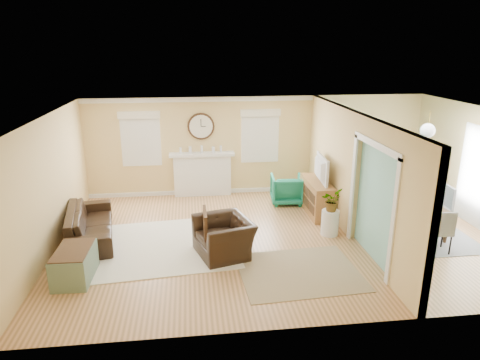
# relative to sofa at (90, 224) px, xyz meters

# --- Properties ---
(floor) EXTENTS (9.00, 9.00, 0.00)m
(floor) POSITION_rel_sofa_xyz_m (3.92, -0.42, -0.32)
(floor) COLOR olive
(floor) RESTS_ON ground
(wall_back) EXTENTS (9.00, 0.02, 2.60)m
(wall_back) POSITION_rel_sofa_xyz_m (3.92, 2.58, 0.98)
(wall_back) COLOR #E2C37A
(wall_back) RESTS_ON ground
(wall_front) EXTENTS (9.00, 0.02, 2.60)m
(wall_front) POSITION_rel_sofa_xyz_m (3.92, -3.42, 0.98)
(wall_front) COLOR #E2C37A
(wall_front) RESTS_ON ground
(wall_left) EXTENTS (0.02, 6.00, 2.60)m
(wall_left) POSITION_rel_sofa_xyz_m (-0.58, -0.42, 0.98)
(wall_left) COLOR #E2C37A
(wall_left) RESTS_ON ground
(ceiling) EXTENTS (9.00, 6.00, 0.02)m
(ceiling) POSITION_rel_sofa_xyz_m (3.92, -0.42, 2.28)
(ceiling) COLOR white
(ceiling) RESTS_ON wall_back
(partition) EXTENTS (0.17, 6.00, 2.60)m
(partition) POSITION_rel_sofa_xyz_m (5.43, -0.14, 1.03)
(partition) COLOR #E2C37A
(partition) RESTS_ON ground
(fireplace) EXTENTS (1.70, 0.30, 1.17)m
(fireplace) POSITION_rel_sofa_xyz_m (2.42, 2.46, 0.27)
(fireplace) COLOR white
(fireplace) RESTS_ON ground
(wall_clock) EXTENTS (0.70, 0.07, 0.70)m
(wall_clock) POSITION_rel_sofa_xyz_m (2.42, 2.54, 1.53)
(wall_clock) COLOR #462D1A
(wall_clock) RESTS_ON wall_back
(window_left) EXTENTS (1.05, 0.13, 1.42)m
(window_left) POSITION_rel_sofa_xyz_m (0.87, 2.53, 1.34)
(window_left) COLOR white
(window_left) RESTS_ON wall_back
(window_right) EXTENTS (1.05, 0.13, 1.42)m
(window_right) POSITION_rel_sofa_xyz_m (3.97, 2.53, 1.34)
(window_right) COLOR white
(window_right) RESTS_ON wall_back
(pendant) EXTENTS (0.30, 0.30, 0.55)m
(pendant) POSITION_rel_sofa_xyz_m (6.92, -0.42, 1.88)
(pendant) COLOR gold
(pendant) RESTS_ON ceiling
(rug_cream) EXTENTS (3.14, 2.79, 0.02)m
(rug_cream) POSITION_rel_sofa_xyz_m (1.46, -0.54, -0.32)
(rug_cream) COLOR beige
(rug_cream) RESTS_ON floor
(rug_jute) EXTENTS (2.19, 1.83, 0.01)m
(rug_jute) POSITION_rel_sofa_xyz_m (3.97, -1.88, -0.32)
(rug_jute) COLOR tan
(rug_jute) RESTS_ON floor
(rug_grey) EXTENTS (2.25, 2.81, 0.01)m
(rug_grey) POSITION_rel_sofa_xyz_m (6.76, -0.27, -0.32)
(rug_grey) COLOR gray
(rug_grey) RESTS_ON floor
(sofa) EXTENTS (1.23, 2.33, 0.65)m
(sofa) POSITION_rel_sofa_xyz_m (0.00, 0.00, 0.00)
(sofa) COLOR black
(sofa) RESTS_ON floor
(eames_chair) EXTENTS (1.23, 1.32, 0.71)m
(eames_chair) POSITION_rel_sofa_xyz_m (2.70, -1.02, 0.03)
(eames_chair) COLOR black
(eames_chair) RESTS_ON floor
(green_chair) EXTENTS (0.84, 0.86, 0.72)m
(green_chair) POSITION_rel_sofa_xyz_m (4.52, 1.60, 0.04)
(green_chair) COLOR #187350
(green_chair) RESTS_ON floor
(trunk) EXTENTS (0.61, 0.97, 0.55)m
(trunk) POSITION_rel_sofa_xyz_m (0.08, -1.64, -0.05)
(trunk) COLOR slate
(trunk) RESTS_ON floor
(credenza) EXTENTS (0.49, 1.43, 0.80)m
(credenza) POSITION_rel_sofa_xyz_m (5.08, 0.83, 0.08)
(credenza) COLOR #A3723E
(credenza) RESTS_ON floor
(tv) EXTENTS (0.22, 1.07, 0.61)m
(tv) POSITION_rel_sofa_xyz_m (5.06, 0.83, 0.78)
(tv) COLOR black
(tv) RESTS_ON credenza
(garden_stool) EXTENTS (0.37, 0.37, 0.54)m
(garden_stool) POSITION_rel_sofa_xyz_m (5.00, -0.40, -0.05)
(garden_stool) COLOR white
(garden_stool) RESTS_ON floor
(potted_plant) EXTENTS (0.55, 0.56, 0.47)m
(potted_plant) POSITION_rel_sofa_xyz_m (5.00, -0.40, 0.46)
(potted_plant) COLOR #337F33
(potted_plant) RESTS_ON garden_stool
(dining_table) EXTENTS (1.17, 1.93, 0.66)m
(dining_table) POSITION_rel_sofa_xyz_m (6.76, -0.27, 0.00)
(dining_table) COLOR #462D1A
(dining_table) RESTS_ON floor
(dining_chair_n) EXTENTS (0.52, 0.52, 0.97)m
(dining_chair_n) POSITION_rel_sofa_xyz_m (6.83, 0.85, 0.25)
(dining_chair_n) COLOR gray
(dining_chair_n) RESTS_ON floor
(dining_chair_s) EXTENTS (0.42, 0.42, 0.88)m
(dining_chair_s) POSITION_rel_sofa_xyz_m (6.85, -1.41, 0.19)
(dining_chair_s) COLOR gray
(dining_chair_s) RESTS_ON floor
(dining_chair_w) EXTENTS (0.46, 0.46, 0.87)m
(dining_chair_w) POSITION_rel_sofa_xyz_m (6.18, -0.27, 0.19)
(dining_chair_w) COLOR white
(dining_chair_w) RESTS_ON floor
(dining_chair_e) EXTENTS (0.45, 0.45, 0.94)m
(dining_chair_e) POSITION_rel_sofa_xyz_m (7.51, -0.30, 0.23)
(dining_chair_e) COLOR gray
(dining_chair_e) RESTS_ON floor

